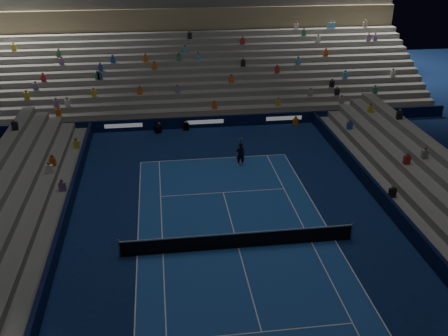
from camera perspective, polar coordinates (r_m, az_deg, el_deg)
name	(u,v)px	position (r m, az deg, el deg)	size (l,w,h in m)	color
ground	(238,248)	(27.97, 1.64, -9.02)	(90.00, 90.00, 0.00)	#0B1C47
court_surface	(238,248)	(27.96, 1.64, -9.01)	(10.97, 23.77, 0.01)	#1B4794
sponsor_barrier_far	(205,122)	(44.13, -2.15, 5.24)	(44.00, 0.25, 1.00)	black
sponsor_barrier_east	(408,228)	(30.57, 20.03, -6.34)	(0.25, 37.00, 1.00)	black
sponsor_barrier_west	(55,254)	(28.05, -18.58, -9.21)	(0.25, 37.00, 1.00)	black
grandstand_main	(195,63)	(52.24, -3.24, 11.78)	(44.00, 15.20, 11.20)	slate
tennis_net	(239,240)	(27.68, 1.66, -8.16)	(12.90, 0.10, 1.10)	#B2B2B7
tennis_player	(240,154)	(36.81, 1.87, 1.56)	(0.64, 0.42, 1.75)	black
broadcast_camera	(158,129)	(43.37, -7.48, 4.42)	(0.63, 1.01, 0.64)	black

